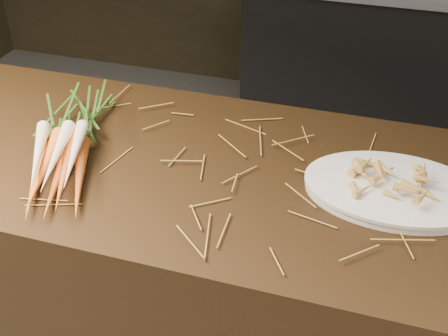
% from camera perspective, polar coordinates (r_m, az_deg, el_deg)
% --- Properties ---
extents(main_counter, '(2.40, 0.70, 0.90)m').
position_cam_1_polar(main_counter, '(1.62, 7.17, -14.41)').
color(main_counter, black).
rests_on(main_counter, ground).
extents(back_counter, '(1.82, 0.62, 0.84)m').
position_cam_1_polar(back_counter, '(3.19, 19.21, 10.18)').
color(back_counter, black).
rests_on(back_counter, ground).
extents(straw_bedding, '(1.40, 0.60, 0.02)m').
position_cam_1_polar(straw_bedding, '(1.31, 8.62, -1.29)').
color(straw_bedding, '#A77F30').
rests_on(straw_bedding, main_counter).
extents(root_veg_bunch, '(0.35, 0.57, 0.10)m').
position_cam_1_polar(root_veg_bunch, '(1.45, -15.61, 3.64)').
color(root_veg_bunch, orange).
rests_on(root_veg_bunch, main_counter).
extents(serving_platter, '(0.41, 0.28, 0.02)m').
position_cam_1_polar(serving_platter, '(1.31, 16.86, -2.26)').
color(serving_platter, white).
rests_on(serving_platter, main_counter).
extents(roasted_veg_heap, '(0.20, 0.15, 0.04)m').
position_cam_1_polar(roasted_veg_heap, '(1.30, 17.10, -1.11)').
color(roasted_veg_heap, '#C5843F').
rests_on(roasted_veg_heap, serving_platter).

